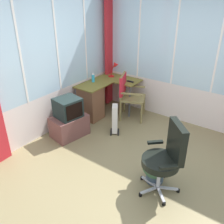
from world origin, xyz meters
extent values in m
cube|color=olive|center=(0.00, 0.00, -0.03)|extent=(4.82, 4.98, 0.06)
cube|color=silver|center=(0.00, 2.02, 0.38)|extent=(3.82, 0.06, 0.76)
cube|color=silver|center=(0.00, 2.02, 1.68)|extent=(3.75, 0.06, 1.83)
cube|color=white|center=(-0.38, 2.02, 1.68)|extent=(0.04, 0.07, 1.83)
cube|color=white|center=(0.38, 2.02, 1.68)|extent=(0.04, 0.07, 1.83)
cube|color=white|center=(1.15, 2.02, 1.68)|extent=(0.04, 0.07, 1.83)
cube|color=silver|center=(1.94, 0.00, 0.38)|extent=(0.06, 3.98, 0.76)
cube|color=silver|center=(1.94, 0.00, 1.68)|extent=(0.06, 3.90, 1.83)
cube|color=white|center=(1.94, -0.40, 1.68)|extent=(0.07, 0.04, 1.83)
cube|color=white|center=(1.94, 0.40, 1.68)|extent=(0.07, 0.04, 1.83)
cube|color=white|center=(1.94, 1.19, 1.68)|extent=(0.07, 0.04, 1.83)
cube|color=red|center=(1.81, 1.89, 1.34)|extent=(0.27, 0.10, 2.67)
cube|color=olive|center=(1.28, 1.72, 0.71)|extent=(1.22, 0.51, 0.02)
cube|color=olive|center=(1.64, 1.25, 0.71)|extent=(0.51, 0.43, 0.02)
cube|color=brown|center=(0.90, 1.72, 0.34)|extent=(0.40, 0.47, 0.69)
cylinder|color=#4C4C51|center=(1.43, 1.07, 0.35)|extent=(0.04, 0.04, 0.70)
cylinder|color=#4C4C51|center=(0.71, 1.93, 0.35)|extent=(0.04, 0.04, 0.70)
cylinder|color=red|center=(1.64, 1.71, 0.73)|extent=(0.13, 0.13, 0.02)
cylinder|color=red|center=(1.64, 1.71, 0.81)|extent=(0.02, 0.02, 0.14)
cylinder|color=red|center=(1.69, 1.68, 0.96)|extent=(0.02, 0.08, 0.13)
cone|color=red|center=(1.74, 1.64, 0.99)|extent=(0.15, 0.14, 0.12)
cube|color=black|center=(1.60, 1.17, 0.73)|extent=(0.05, 0.15, 0.02)
cylinder|color=#34B4E3|center=(1.14, 1.82, 0.80)|extent=(0.06, 0.06, 0.16)
cone|color=white|center=(1.14, 1.82, 0.91)|extent=(0.06, 0.06, 0.06)
cylinder|color=olive|center=(1.32, 0.71, 0.22)|extent=(0.04, 0.04, 0.43)
cylinder|color=olive|center=(1.73, 0.88, 0.22)|extent=(0.04, 0.04, 0.43)
cylinder|color=olive|center=(1.15, 1.12, 0.22)|extent=(0.04, 0.04, 0.43)
cylinder|color=olive|center=(1.56, 1.29, 0.22)|extent=(0.04, 0.04, 0.43)
cube|color=olive|center=(1.44, 1.00, 0.45)|extent=(0.63, 0.63, 0.04)
cube|color=olive|center=(1.35, 1.20, 0.71)|extent=(0.41, 0.20, 0.48)
cube|color=red|center=(1.35, 1.20, 0.73)|extent=(0.44, 0.23, 0.40)
cube|color=olive|center=(1.24, 0.92, 0.63)|extent=(0.20, 0.41, 0.03)
cube|color=olive|center=(1.64, 1.09, 0.63)|extent=(0.20, 0.41, 0.03)
cube|color=#B7B7BF|center=(-0.29, -0.52, 0.04)|extent=(0.23, 0.22, 0.02)
cylinder|color=black|center=(-0.39, -0.62, 0.02)|extent=(0.05, 0.05, 0.05)
cube|color=#B7B7BF|center=(-0.12, -0.55, 0.04)|extent=(0.15, 0.27, 0.02)
cylinder|color=black|center=(-0.06, -0.67, 0.02)|extent=(0.05, 0.05, 0.05)
cube|color=#B7B7BF|center=(-0.05, -0.40, 0.04)|extent=(0.28, 0.07, 0.02)
cylinder|color=black|center=(0.09, -0.38, 0.02)|extent=(0.05, 0.05, 0.05)
cube|color=#B7B7BF|center=(-0.16, -0.28, 0.04)|extent=(0.08, 0.28, 0.02)
cylinder|color=black|center=(-0.14, -0.15, 0.02)|extent=(0.05, 0.05, 0.05)
cube|color=#B7B7BF|center=(-0.31, -0.36, 0.04)|extent=(0.26, 0.16, 0.02)
cylinder|color=black|center=(-0.43, -0.29, 0.02)|extent=(0.05, 0.05, 0.05)
cylinder|color=#B7B7BF|center=(-0.18, -0.42, 0.25)|extent=(0.05, 0.05, 0.38)
cylinder|color=black|center=(-0.18, -0.42, 0.48)|extent=(0.50, 0.50, 0.09)
cube|color=black|center=(-0.05, -0.56, 0.78)|extent=(0.37, 0.36, 0.51)
cube|color=black|center=(0.01, -0.23, 0.61)|extent=(0.19, 0.19, 0.04)
cube|color=black|center=(-0.38, -0.61, 0.61)|extent=(0.19, 0.19, 0.04)
cube|color=brown|center=(0.12, 1.57, 0.20)|extent=(0.71, 0.54, 0.40)
cube|color=black|center=(0.12, 1.57, 0.58)|extent=(0.48, 0.47, 0.36)
cube|color=black|center=(0.09, 1.37, 0.58)|extent=(0.34, 0.07, 0.28)
cube|color=#262628|center=(0.26, 1.55, 0.44)|extent=(0.29, 0.26, 0.07)
cube|color=silver|center=(0.62, 0.89, 0.31)|extent=(0.07, 0.09, 0.55)
cube|color=silver|center=(0.66, 0.91, 0.31)|extent=(0.07, 0.09, 0.55)
cube|color=silver|center=(0.69, 0.94, 0.31)|extent=(0.07, 0.09, 0.55)
cube|color=silver|center=(0.73, 0.96, 0.31)|extent=(0.07, 0.09, 0.55)
cube|color=silver|center=(0.76, 0.98, 0.31)|extent=(0.07, 0.09, 0.55)
cube|color=black|center=(0.73, 0.88, 0.01)|extent=(0.21, 0.15, 0.03)
cube|color=black|center=(0.66, 0.99, 0.01)|extent=(0.21, 0.15, 0.03)
cube|color=silver|center=(0.80, 1.00, 0.33)|extent=(0.09, 0.10, 0.39)
cylinder|color=#38495A|center=(-0.05, -0.30, 0.07)|extent=(0.25, 0.25, 0.13)
sphere|color=#385E3F|center=(-0.05, -0.30, 0.28)|extent=(0.39, 0.39, 0.39)
sphere|color=#407537|center=(0.03, -0.34, 0.36)|extent=(0.22, 0.22, 0.22)
camera|label=1|loc=(-2.66, -1.43, 2.54)|focal=39.76mm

